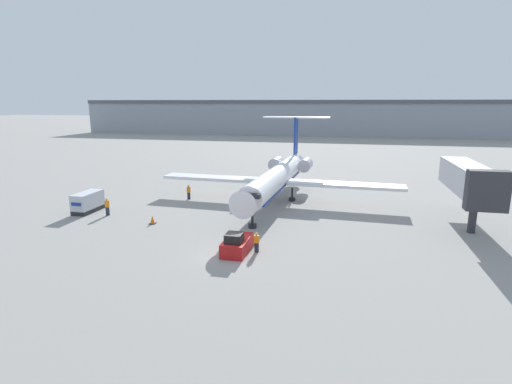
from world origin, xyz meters
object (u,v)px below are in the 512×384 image
Objects in this scene: luggage_cart at (88,202)px; worker_near_tug at (257,242)px; worker_on_apron at (107,206)px; airplane_main at (278,176)px; pushback_tug at (237,244)px; traffic_cone_left at (152,220)px; worker_by_wing at (189,192)px; jet_bridge at (469,180)px.

luggage_cart is 2.33× the size of worker_near_tug.
luggage_cart is at bearing 163.47° from worker_on_apron.
airplane_main is 7.59× the size of pushback_tug.
airplane_main is 15.95m from traffic_cone_left.
luggage_cart is at bearing 159.39° from worker_near_tug.
worker_by_wing is at bearing -171.42° from airplane_main.
worker_by_wing is 10.22m from worker_on_apron.
luggage_cart reaches higher than pushback_tug.
worker_on_apron reaches higher than traffic_cone_left.
jet_bridge is at bearing 5.63° from luggage_cart.
worker_on_apron is 2.27× the size of traffic_cone_left.
worker_by_wing reaches higher than traffic_cone_left.
worker_by_wing is at bearing 56.87° from worker_on_apron.
pushback_tug is at bearing -148.85° from jet_bridge.
jet_bridge is at bearing 32.56° from worker_near_tug.
pushback_tug is 18.84m from worker_by_wing.
luggage_cart is 11.45m from worker_by_wing.
jet_bridge is (35.49, 4.64, 3.47)m from worker_on_apron.
worker_on_apron is at bearing 158.73° from worker_near_tug.
jet_bridge reaches higher than traffic_cone_left.
jet_bridge is (17.96, 11.46, 3.60)m from worker_near_tug.
airplane_main is at bearing 31.95° from worker_on_apron.
worker_on_apron is (-17.53, 6.82, 0.14)m from worker_near_tug.
airplane_main is 19.34m from worker_on_apron.
luggage_cart reaches higher than worker_on_apron.
traffic_cone_left is at bearing -167.96° from jet_bridge.
luggage_cart is at bearing 157.09° from pushback_tug.
worker_on_apron reaches higher than worker_near_tug.
worker_on_apron is at bearing 155.99° from pushback_tug.
worker_on_apron is 6.21m from traffic_cone_left.
worker_near_tug is 18.81m from worker_on_apron.
jet_bridge reaches higher than pushback_tug.
traffic_cone_left is at bearing 155.96° from worker_near_tug.
worker_on_apron reaches higher than worker_by_wing.
luggage_cart is (-19.20, -9.32, -1.98)m from airplane_main.
worker_near_tug reaches higher than traffic_cone_left.
pushback_tug is 17.53m from worker_on_apron.
luggage_cart is 0.31× the size of jet_bridge.
pushback_tug is 2.13× the size of worker_by_wing.
pushback_tug is at bearing -91.00° from airplane_main.
worker_near_tug is at bearing 11.47° from pushback_tug.
worker_on_apron is 35.96m from jet_bridge.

